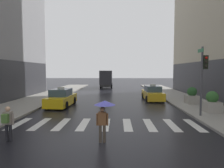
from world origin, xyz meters
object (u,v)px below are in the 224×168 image
(traffic_light_pole, at_px, (203,71))
(taxi_lead, at_px, (61,98))
(pedestrian_with_umbrella, at_px, (104,110))
(taxi_second, at_px, (153,94))
(planter_mid_block, at_px, (192,96))
(pedestrian_with_backpack, at_px, (8,121))
(planter_near_corner, at_px, (212,103))
(box_truck, at_px, (106,78))

(traffic_light_pole, xyz_separation_m, taxi_lead, (-11.18, 4.12, -2.53))
(traffic_light_pole, bearing_deg, pedestrian_with_umbrella, -143.52)
(taxi_second, bearing_deg, traffic_light_pole, -76.30)
(taxi_lead, bearing_deg, planter_mid_block, 3.89)
(taxi_second, bearing_deg, planter_mid_block, -44.90)
(pedestrian_with_umbrella, bearing_deg, pedestrian_with_backpack, -179.19)
(planter_near_corner, bearing_deg, pedestrian_with_umbrella, -142.23)
(taxi_second, relative_size, pedestrian_with_backpack, 2.78)
(pedestrian_with_backpack, distance_m, planter_near_corner, 13.70)
(traffic_light_pole, relative_size, pedestrian_with_backpack, 2.91)
(taxi_lead, xyz_separation_m, planter_mid_block, (12.38, 0.84, 0.15))
(taxi_second, relative_size, planter_mid_block, 2.86)
(pedestrian_with_backpack, bearing_deg, planter_near_corner, 26.55)
(taxi_second, bearing_deg, box_truck, 111.77)
(pedestrian_with_umbrella, xyz_separation_m, planter_near_corner, (7.82, 6.06, -0.64))
(box_truck, height_order, pedestrian_with_backpack, box_truck)
(traffic_light_pole, bearing_deg, planter_near_corner, 43.73)
(box_truck, distance_m, planter_mid_block, 20.77)
(pedestrian_with_umbrella, height_order, planter_near_corner, pedestrian_with_umbrella)
(taxi_lead, height_order, pedestrian_with_backpack, taxi_lead)
(pedestrian_with_backpack, bearing_deg, planter_mid_block, 39.01)
(traffic_light_pole, height_order, taxi_second, traffic_light_pole)
(traffic_light_pole, distance_m, pedestrian_with_backpack, 12.25)
(planter_near_corner, bearing_deg, pedestrian_with_backpack, -153.45)
(taxi_second, distance_m, planter_near_corner, 7.64)
(taxi_second, height_order, pedestrian_with_backpack, taxi_second)
(planter_mid_block, bearing_deg, traffic_light_pole, -103.56)
(traffic_light_pole, relative_size, planter_near_corner, 3.00)
(traffic_light_pole, bearing_deg, pedestrian_with_backpack, -155.93)
(box_truck, distance_m, planter_near_corner, 24.20)
(traffic_light_pole, height_order, taxi_lead, traffic_light_pole)
(box_truck, bearing_deg, traffic_light_pole, -70.94)
(taxi_lead, xyz_separation_m, planter_near_corner, (12.46, -2.90, 0.15))
(traffic_light_pole, relative_size, planter_mid_block, 3.00)
(taxi_second, bearing_deg, taxi_lead, -156.44)
(taxi_lead, bearing_deg, pedestrian_with_backpack, -88.74)
(taxi_lead, height_order, taxi_second, same)
(box_truck, bearing_deg, planter_near_corner, -67.14)
(taxi_second, xyz_separation_m, planter_near_corner, (3.26, -6.91, 0.15))
(planter_near_corner, relative_size, planter_mid_block, 1.00)
(box_truck, xyz_separation_m, pedestrian_with_backpack, (-2.86, -28.41, -0.88))
(box_truck, relative_size, pedestrian_with_umbrella, 3.90)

